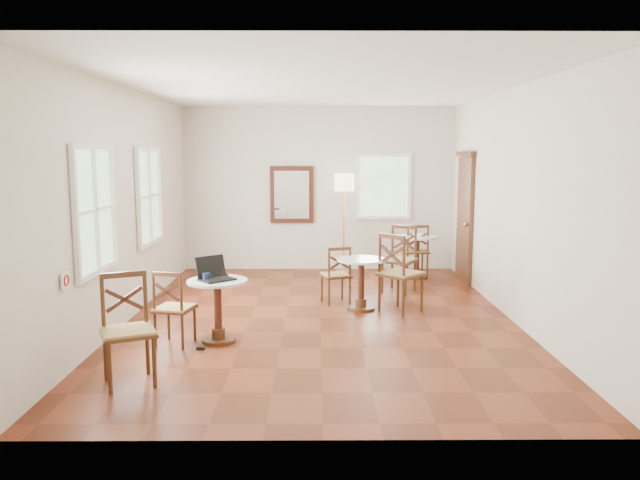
% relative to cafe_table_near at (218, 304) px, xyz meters
% --- Properties ---
extents(ground, '(7.00, 7.00, 0.00)m').
position_rel_cafe_table_near_xyz_m(ground, '(1.18, 1.02, -0.45)').
color(ground, '#622410').
rests_on(ground, ground).
extents(room_shell, '(5.02, 7.02, 3.01)m').
position_rel_cafe_table_near_xyz_m(room_shell, '(1.12, 1.29, 1.44)').
color(room_shell, beige).
rests_on(room_shell, ground).
extents(cafe_table_near, '(0.69, 0.69, 0.73)m').
position_rel_cafe_table_near_xyz_m(cafe_table_near, '(0.00, 0.00, 0.00)').
color(cafe_table_near, '#472711').
rests_on(cafe_table_near, ground).
extents(cafe_table_mid, '(0.68, 0.68, 0.72)m').
position_rel_cafe_table_near_xyz_m(cafe_table_mid, '(1.75, 1.47, -0.01)').
color(cafe_table_mid, '#472711').
rests_on(cafe_table_mid, ground).
extents(cafe_table_back, '(0.70, 0.70, 0.74)m').
position_rel_cafe_table_near_xyz_m(cafe_table_back, '(2.88, 3.63, 0.01)').
color(cafe_table_back, '#472711').
rests_on(cafe_table_back, ground).
extents(chair_near_a, '(0.48, 0.48, 0.87)m').
position_rel_cafe_table_near_xyz_m(chair_near_a, '(-0.48, -0.13, -0.02)').
color(chair_near_a, '#472711').
rests_on(chair_near_a, ground).
extents(chair_near_b, '(0.63, 0.63, 1.04)m').
position_rel_cafe_table_near_xyz_m(chair_near_b, '(-0.64, -1.29, 0.07)').
color(chair_near_b, '#472711').
rests_on(chair_near_b, ground).
extents(chair_mid_a, '(0.49, 0.49, 0.84)m').
position_rel_cafe_table_near_xyz_m(chair_mid_a, '(1.42, 1.82, -0.03)').
color(chair_mid_a, '#472711').
rests_on(chair_mid_a, ground).
extents(chair_mid_b, '(0.71, 0.71, 1.09)m').
position_rel_cafe_table_near_xyz_m(chair_mid_b, '(2.26, 1.31, 0.09)').
color(chair_mid_b, '#472711').
rests_on(chair_mid_b, ground).
extents(chair_back_a, '(0.46, 0.46, 0.93)m').
position_rel_cafe_table_near_xyz_m(chair_back_a, '(2.88, 3.76, 0.01)').
color(chair_back_a, '#472711').
rests_on(chair_back_a, ground).
extents(chair_back_b, '(0.65, 0.65, 1.04)m').
position_rel_cafe_table_near_xyz_m(chair_back_b, '(2.44, 2.58, 0.07)').
color(chair_back_b, '#472711').
rests_on(chair_back_b, ground).
extents(floor_lamp, '(0.35, 0.35, 1.80)m').
position_rel_cafe_table_near_xyz_m(floor_lamp, '(1.63, 4.17, 1.07)').
color(floor_lamp, '#BF8C3F').
rests_on(floor_lamp, ground).
extents(laptop, '(0.48, 0.47, 0.26)m').
position_rel_cafe_table_near_xyz_m(laptop, '(-0.04, 0.01, 0.34)').
color(laptop, black).
rests_on(laptop, cafe_table_near).
extents(mouse, '(0.10, 0.07, 0.04)m').
position_rel_cafe_table_near_xyz_m(mouse, '(0.05, 0.19, 0.29)').
color(mouse, black).
rests_on(mouse, cafe_table_near).
extents(navy_mug, '(0.12, 0.08, 0.09)m').
position_rel_cafe_table_near_xyz_m(navy_mug, '(-0.11, -0.07, 0.32)').
color(navy_mug, '#101937').
rests_on(navy_mug, cafe_table_near).
extents(water_glass, '(0.06, 0.06, 0.09)m').
position_rel_cafe_table_near_xyz_m(water_glass, '(0.03, 0.15, 0.32)').
color(water_glass, white).
rests_on(water_glass, cafe_table_near).
extents(power_adapter, '(0.09, 0.05, 0.04)m').
position_rel_cafe_table_near_xyz_m(power_adapter, '(-0.15, -0.30, -0.43)').
color(power_adapter, black).
rests_on(power_adapter, ground).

